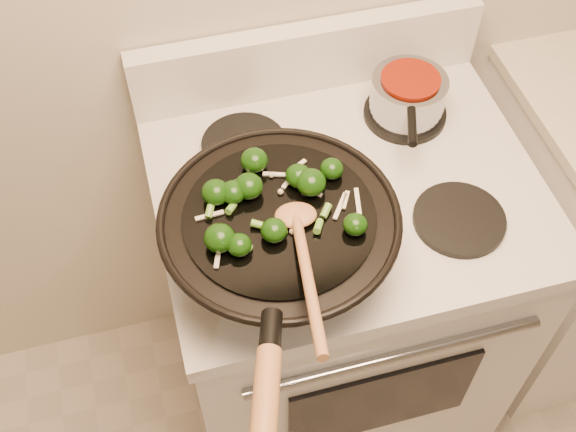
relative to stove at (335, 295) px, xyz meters
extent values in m
cube|color=silver|center=(0.00, 0.00, -0.03)|extent=(0.76, 0.64, 0.88)
cube|color=silver|center=(0.00, 0.00, 0.43)|extent=(0.78, 0.66, 0.04)
cube|color=silver|center=(0.00, 0.30, 0.53)|extent=(0.78, 0.05, 0.16)
cylinder|color=gray|center=(0.00, -0.33, 0.31)|extent=(0.60, 0.02, 0.02)
cube|color=black|center=(0.00, -0.33, 0.08)|extent=(0.42, 0.01, 0.28)
cylinder|color=black|center=(-0.18, -0.15, 0.46)|extent=(0.18, 0.18, 0.01)
cylinder|color=black|center=(0.18, -0.15, 0.46)|extent=(0.18, 0.18, 0.01)
cylinder|color=black|center=(-0.18, 0.15, 0.46)|extent=(0.18, 0.18, 0.01)
cylinder|color=black|center=(0.18, 0.15, 0.46)|extent=(0.18, 0.18, 0.01)
torus|color=black|center=(-0.18, -0.15, 0.58)|extent=(0.43, 0.43, 0.02)
cylinder|color=black|center=(-0.18, -0.15, 0.59)|extent=(0.33, 0.33, 0.01)
cylinder|color=black|center=(-0.25, -0.38, 0.62)|extent=(0.05, 0.08, 0.04)
cylinder|color=#AB7143|center=(-0.30, -0.52, 0.64)|extent=(0.10, 0.22, 0.07)
ellipsoid|color=#103308|center=(-0.11, -0.11, 0.61)|extent=(0.05, 0.05, 0.05)
cylinder|color=#4B7B2C|center=(-0.10, -0.11, 0.60)|extent=(0.02, 0.02, 0.02)
ellipsoid|color=#103308|center=(-0.07, -0.09, 0.61)|extent=(0.04, 0.04, 0.04)
ellipsoid|color=#103308|center=(-0.22, -0.09, 0.61)|extent=(0.05, 0.05, 0.04)
ellipsoid|color=#103308|center=(-0.26, -0.21, 0.61)|extent=(0.04, 0.04, 0.04)
cylinder|color=#4B7B2C|center=(-0.25, -0.21, 0.60)|extent=(0.02, 0.02, 0.02)
ellipsoid|color=#103308|center=(-0.20, -0.04, 0.61)|extent=(0.05, 0.05, 0.04)
ellipsoid|color=#103308|center=(-0.25, -0.10, 0.61)|extent=(0.05, 0.05, 0.04)
ellipsoid|color=#103308|center=(-0.29, -0.19, 0.61)|extent=(0.05, 0.05, 0.04)
cylinder|color=#4B7B2C|center=(-0.27, -0.19, 0.60)|extent=(0.01, 0.02, 0.01)
ellipsoid|color=#103308|center=(-0.06, -0.22, 0.61)|extent=(0.04, 0.04, 0.04)
ellipsoid|color=#103308|center=(-0.13, -0.09, 0.61)|extent=(0.05, 0.05, 0.04)
ellipsoid|color=#103308|center=(-0.20, -0.19, 0.61)|extent=(0.05, 0.05, 0.04)
cylinder|color=#4B7B2C|center=(-0.19, -0.19, 0.60)|extent=(0.02, 0.02, 0.02)
ellipsoid|color=#103308|center=(-0.28, -0.09, 0.61)|extent=(0.05, 0.05, 0.04)
cube|color=white|center=(-0.24, -0.07, 0.59)|extent=(0.04, 0.03, 0.00)
cube|color=white|center=(-0.30, -0.12, 0.59)|extent=(0.05, 0.01, 0.00)
cube|color=white|center=(-0.30, -0.21, 0.59)|extent=(0.02, 0.05, 0.00)
cube|color=white|center=(-0.17, -0.06, 0.59)|extent=(0.04, 0.02, 0.00)
cube|color=white|center=(-0.14, -0.08, 0.59)|extent=(0.04, 0.04, 0.00)
cube|color=white|center=(-0.06, -0.15, 0.59)|extent=(0.03, 0.04, 0.00)
cube|color=white|center=(-0.04, -0.16, 0.59)|extent=(0.02, 0.06, 0.00)
cube|color=white|center=(-0.22, -0.06, 0.59)|extent=(0.04, 0.03, 0.00)
cube|color=white|center=(-0.12, -0.11, 0.59)|extent=(0.05, 0.05, 0.00)
cube|color=white|center=(-0.07, -0.16, 0.59)|extent=(0.04, 0.05, 0.00)
cube|color=white|center=(-0.12, -0.06, 0.59)|extent=(0.05, 0.03, 0.00)
cylinder|color=#60A334|center=(-0.26, -0.12, 0.60)|extent=(0.02, 0.03, 0.02)
cylinder|color=#60A334|center=(-0.22, -0.17, 0.60)|extent=(0.03, 0.03, 0.02)
cylinder|color=#60A334|center=(-0.25, -0.09, 0.60)|extent=(0.03, 0.03, 0.01)
cylinder|color=#60A334|center=(-0.10, -0.17, 0.60)|extent=(0.03, 0.01, 0.02)
cylinder|color=#60A334|center=(-0.12, -0.11, 0.60)|extent=(0.02, 0.03, 0.02)
cylinder|color=#60A334|center=(-0.13, -0.08, 0.60)|extent=(0.03, 0.02, 0.02)
cylinder|color=#60A334|center=(-0.12, -0.20, 0.60)|extent=(0.03, 0.02, 0.01)
cylinder|color=#60A334|center=(-0.29, -0.12, 0.60)|extent=(0.03, 0.03, 0.02)
sphere|color=#CBB98F|center=(-0.17, -0.19, 0.59)|extent=(0.01, 0.01, 0.01)
sphere|color=#CBB98F|center=(-0.17, -0.11, 0.59)|extent=(0.01, 0.01, 0.01)
sphere|color=#CBB98F|center=(-0.17, -0.06, 0.59)|extent=(0.01, 0.01, 0.01)
sphere|color=#CBB98F|center=(-0.13, -0.12, 0.59)|extent=(0.01, 0.01, 0.01)
ellipsoid|color=#AB7143|center=(-0.15, -0.17, 0.60)|extent=(0.08, 0.07, 0.02)
cylinder|color=#AB7143|center=(-0.18, -0.32, 0.63)|extent=(0.06, 0.30, 0.08)
cylinder|color=gray|center=(0.18, 0.15, 0.51)|extent=(0.16, 0.16, 0.09)
cylinder|color=#711305|center=(0.18, 0.15, 0.56)|extent=(0.13, 0.13, 0.01)
cylinder|color=black|center=(0.14, 0.02, 0.55)|extent=(0.05, 0.10, 0.02)
camera|label=1|loc=(-0.36, -0.88, 1.58)|focal=45.00mm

